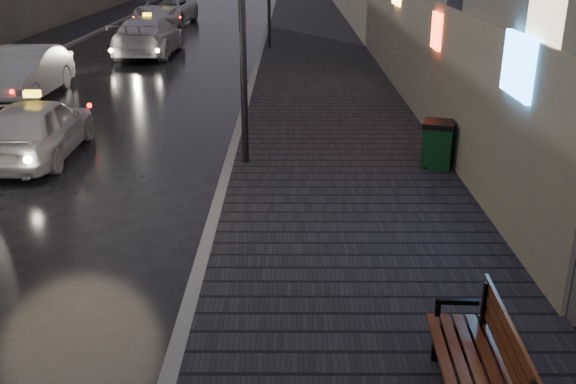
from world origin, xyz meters
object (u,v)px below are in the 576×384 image
taxi_near (37,128)px  bench (485,368)px  trash_bin (438,144)px  car_left_mid (24,73)px  taxi_far (166,10)px  taxi_mid (149,36)px

taxi_near → bench: bearing=130.3°
bench → trash_bin: (1.13, 7.42, -0.02)m
bench → taxi_near: 11.24m
car_left_mid → taxi_far: (0.82, 19.29, 0.05)m
trash_bin → taxi_near: size_ratio=0.24×
trash_bin → taxi_mid: taxi_mid is taller
taxi_near → car_left_mid: bearing=-67.6°
bench → trash_bin: bench is taller
taxi_mid → taxi_far: (-1.30, 11.20, 0.01)m
car_left_mid → taxi_mid: taxi_mid is taller
taxi_mid → taxi_near: bearing=93.0°
taxi_far → taxi_mid: bearing=-79.0°
bench → taxi_near: taxi_near is taller
car_left_mid → taxi_far: taxi_far is taller
trash_bin → car_left_mid: car_left_mid is taller
trash_bin → taxi_near: taxi_near is taller
trash_bin → taxi_far: bearing=129.6°
car_left_mid → taxi_near: bearing=-66.8°
trash_bin → car_left_mid: size_ratio=0.21×
car_left_mid → taxi_mid: 8.37m
trash_bin → taxi_near: (-8.56, 1.01, 0.05)m
car_left_mid → taxi_mid: bearing=75.0°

